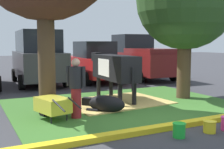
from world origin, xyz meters
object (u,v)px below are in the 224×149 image
Objects in this scene: shade_tree_right at (186,1)px; bucket_green at (179,130)px; sedan_red at (94,62)px; suv_dark_grey at (38,57)px; cow_holstein at (114,68)px; bucket_yellow at (210,126)px; wheelbarrow at (52,105)px; person_handler at (76,87)px; calf_lying at (105,104)px; pickup_truck_maroon at (139,58)px.

bucket_green is at bearing -131.67° from shade_tree_right.
bucket_green is 9.18m from sedan_red.
suv_dark_grey is at bearing 95.27° from bucket_green.
shade_tree_right reaches higher than suv_dark_grey.
cow_holstein is 4.14m from bucket_yellow.
wheelbarrow is 5.53× the size of bucket_yellow.
sedan_red is (3.32, 6.54, 0.15)m from person_handler.
calf_lying is at bearing -169.64° from shade_tree_right.
cow_holstein reaches higher than bucket_yellow.
calf_lying is 4.11× the size of bucket_yellow.
sedan_red is (3.93, 6.43, 0.60)m from wheelbarrow.
shade_tree_right is at bearing -80.05° from sedan_red.
person_handler reaches higher than bucket_yellow.
suv_dark_grey is at bearing 93.80° from calf_lying.
cow_holstein is 2.99m from wheelbarrow.
suv_dark_grey is (0.53, 6.79, 0.44)m from person_handler.
pickup_truck_maroon is (4.21, 5.10, -0.01)m from cow_holstein.
wheelbarrow reaches higher than bucket_green.
suv_dark_grey is (-1.66, 9.23, 1.13)m from bucket_yellow.
cow_holstein is 5.17m from sedan_red.
suv_dark_grey is 1.05× the size of sedan_red.
calf_lying is (-3.35, -0.61, -3.14)m from shade_tree_right.
suv_dark_grey reaches higher than pickup_truck_maroon.
wheelbarrow is (-4.91, -0.79, -2.99)m from shade_tree_right.
sedan_red is at bearing 82.81° from bucket_yellow.
pickup_truck_maroon is at bearing 72.76° from shade_tree_right.
pickup_truck_maroon is (6.70, 6.56, 0.73)m from wheelbarrow.
shade_tree_right is at bearing -15.52° from cow_holstein.
shade_tree_right is at bearing 10.36° from calf_lying.
cow_holstein reaches higher than wheelbarrow.
cow_holstein is at bearing -75.39° from suv_dark_grey.
bucket_yellow is 0.06× the size of suv_dark_grey.
bucket_green is 9.29m from suv_dark_grey.
wheelbarrow is (-1.57, -0.18, 0.15)m from calf_lying.
sedan_red is (2.79, -0.25, -0.29)m from suv_dark_grey.
suv_dark_grey is 2.82m from sedan_red.
bucket_green is at bearing -117.52° from pickup_truck_maroon.
shade_tree_right reaches higher than pickup_truck_maroon.
bucket_yellow is 9.44m from suv_dark_grey.
shade_tree_right reaches higher than bucket_yellow.
wheelbarrow is at bearing -99.64° from suv_dark_grey.
bucket_yellow is (0.30, -4.01, -0.99)m from cow_holstein.
bucket_yellow is at bearing -113.26° from pickup_truck_maroon.
suv_dark_grey is at bearing 178.76° from pickup_truck_maroon.
bucket_yellow is at bearing -79.82° from suv_dark_grey.
bucket_green is (1.98, -2.50, -0.23)m from wheelbarrow.
calf_lying is 0.74× the size of wheelbarrow.
calf_lying is 8.24m from pickup_truck_maroon.
wheelbarrow is at bearing 128.37° from bucket_green.
bucket_yellow is 0.07× the size of sedan_red.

